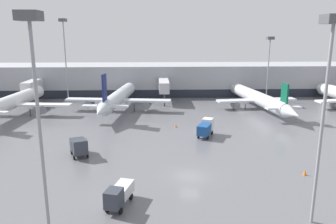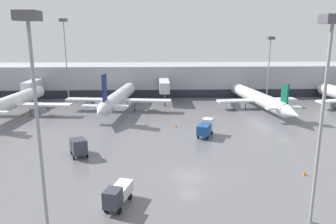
{
  "view_description": "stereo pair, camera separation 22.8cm",
  "coord_description": "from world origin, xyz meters",
  "px_view_note": "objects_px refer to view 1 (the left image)",
  "views": [
    {
      "loc": [
        -4.38,
        -39.45,
        18.09
      ],
      "look_at": [
        -1.92,
        23.75,
        3.0
      ],
      "focal_mm": 35.0,
      "sensor_mm": 36.0,
      "label": 1
    },
    {
      "loc": [
        -4.15,
        -39.46,
        18.09
      ],
      "look_at": [
        -1.92,
        23.75,
        3.0
      ],
      "focal_mm": 35.0,
      "sensor_mm": 36.0,
      "label": 2
    }
  ],
  "objects_px": {
    "apron_light_mast_1": "(269,50)",
    "apron_light_mast_4": "(34,66)",
    "parked_jet_1": "(257,98)",
    "service_truck_1": "(206,127)",
    "service_truck_0": "(79,146)",
    "parked_jet_4": "(12,102)",
    "apron_light_mast_0": "(64,39)",
    "traffic_cone_1": "(176,126)",
    "parked_jet_0": "(118,98)",
    "traffic_cone_0": "(305,172)",
    "apron_light_mast_3": "(329,65)",
    "service_truck_3": "(119,194)"
  },
  "relations": [
    {
      "from": "apron_light_mast_1",
      "to": "apron_light_mast_4",
      "type": "relative_size",
      "value": 0.88
    },
    {
      "from": "parked_jet_1",
      "to": "service_truck_1",
      "type": "height_order",
      "value": "parked_jet_1"
    },
    {
      "from": "apron_light_mast_4",
      "to": "service_truck_0",
      "type": "bearing_deg",
      "value": 94.94
    },
    {
      "from": "parked_jet_4",
      "to": "apron_light_mast_4",
      "type": "height_order",
      "value": "apron_light_mast_4"
    },
    {
      "from": "apron_light_mast_0",
      "to": "apron_light_mast_1",
      "type": "height_order",
      "value": "apron_light_mast_0"
    },
    {
      "from": "traffic_cone_1",
      "to": "parked_jet_0",
      "type": "bearing_deg",
      "value": 132.02
    },
    {
      "from": "service_truck_0",
      "to": "service_truck_1",
      "type": "xyz_separation_m",
      "value": [
        20.69,
        9.04,
        0.05
      ]
    },
    {
      "from": "traffic_cone_0",
      "to": "apron_light_mast_1",
      "type": "distance_m",
      "value": 51.58
    },
    {
      "from": "parked_jet_0",
      "to": "parked_jet_4",
      "type": "relative_size",
      "value": 0.98
    },
    {
      "from": "parked_jet_1",
      "to": "traffic_cone_1",
      "type": "height_order",
      "value": "parked_jet_1"
    },
    {
      "from": "parked_jet_0",
      "to": "parked_jet_1",
      "type": "relative_size",
      "value": 0.88
    },
    {
      "from": "parked_jet_0",
      "to": "traffic_cone_0",
      "type": "relative_size",
      "value": 45.06
    },
    {
      "from": "service_truck_0",
      "to": "traffic_cone_1",
      "type": "relative_size",
      "value": 6.71
    },
    {
      "from": "traffic_cone_1",
      "to": "apron_light_mast_1",
      "type": "bearing_deg",
      "value": 43.39
    },
    {
      "from": "parked_jet_4",
      "to": "apron_light_mast_3",
      "type": "xyz_separation_m",
      "value": [
        47.65,
        -45.15,
        12.26
      ]
    },
    {
      "from": "parked_jet_0",
      "to": "service_truck_1",
      "type": "distance_m",
      "value": 27.34
    },
    {
      "from": "service_truck_0",
      "to": "traffic_cone_0",
      "type": "relative_size",
      "value": 5.97
    },
    {
      "from": "service_truck_1",
      "to": "apron_light_mast_0",
      "type": "relative_size",
      "value": 0.24
    },
    {
      "from": "service_truck_3",
      "to": "traffic_cone_1",
      "type": "bearing_deg",
      "value": -178.85
    },
    {
      "from": "parked_jet_4",
      "to": "service_truck_3",
      "type": "xyz_separation_m",
      "value": [
        28.37,
        -41.32,
        -1.73
      ]
    },
    {
      "from": "parked_jet_1",
      "to": "traffic_cone_1",
      "type": "relative_size",
      "value": 57.31
    },
    {
      "from": "parked_jet_1",
      "to": "traffic_cone_0",
      "type": "bearing_deg",
      "value": 164.82
    },
    {
      "from": "apron_light_mast_1",
      "to": "service_truck_1",
      "type": "bearing_deg",
      "value": -124.61
    },
    {
      "from": "service_truck_1",
      "to": "service_truck_3",
      "type": "height_order",
      "value": "service_truck_1"
    },
    {
      "from": "traffic_cone_0",
      "to": "parked_jet_1",
      "type": "bearing_deg",
      "value": 81.93
    },
    {
      "from": "service_truck_3",
      "to": "apron_light_mast_4",
      "type": "distance_m",
      "value": 16.06
    },
    {
      "from": "service_truck_0",
      "to": "traffic_cone_0",
      "type": "height_order",
      "value": "service_truck_0"
    },
    {
      "from": "parked_jet_0",
      "to": "traffic_cone_0",
      "type": "distance_m",
      "value": 47.46
    },
    {
      "from": "parked_jet_1",
      "to": "apron_light_mast_0",
      "type": "distance_m",
      "value": 51.88
    },
    {
      "from": "parked_jet_0",
      "to": "apron_light_mast_3",
      "type": "xyz_separation_m",
      "value": [
        24.23,
        -48.71,
        12.14
      ]
    },
    {
      "from": "parked_jet_0",
      "to": "service_truck_0",
      "type": "distance_m",
      "value": 29.74
    },
    {
      "from": "traffic_cone_1",
      "to": "apron_light_mast_0",
      "type": "xyz_separation_m",
      "value": [
        -27.75,
        25.89,
        16.61
      ]
    },
    {
      "from": "service_truck_0",
      "to": "service_truck_3",
      "type": "height_order",
      "value": "service_truck_0"
    },
    {
      "from": "apron_light_mast_3",
      "to": "apron_light_mast_4",
      "type": "height_order",
      "value": "apron_light_mast_4"
    },
    {
      "from": "service_truck_0",
      "to": "apron_light_mast_4",
      "type": "bearing_deg",
      "value": -17.42
    },
    {
      "from": "service_truck_3",
      "to": "traffic_cone_0",
      "type": "xyz_separation_m",
      "value": [
        23.57,
        7.06,
        -1.06
      ]
    },
    {
      "from": "traffic_cone_0",
      "to": "traffic_cone_1",
      "type": "xyz_separation_m",
      "value": [
        -15.55,
        23.43,
        -0.04
      ]
    },
    {
      "from": "apron_light_mast_0",
      "to": "traffic_cone_0",
      "type": "bearing_deg",
      "value": -48.72
    },
    {
      "from": "traffic_cone_0",
      "to": "apron_light_mast_0",
      "type": "distance_m",
      "value": 67.69
    },
    {
      "from": "parked_jet_0",
      "to": "apron_light_mast_3",
      "type": "distance_m",
      "value": 55.74
    },
    {
      "from": "traffic_cone_0",
      "to": "apron_light_mast_0",
      "type": "height_order",
      "value": "apron_light_mast_0"
    },
    {
      "from": "service_truck_1",
      "to": "traffic_cone_1",
      "type": "bearing_deg",
      "value": 62.67
    },
    {
      "from": "parked_jet_4",
      "to": "service_truck_1",
      "type": "relative_size",
      "value": 6.5
    },
    {
      "from": "traffic_cone_1",
      "to": "service_truck_3",
      "type": "bearing_deg",
      "value": -104.74
    },
    {
      "from": "apron_light_mast_0",
      "to": "apron_light_mast_3",
      "type": "height_order",
      "value": "apron_light_mast_0"
    },
    {
      "from": "service_truck_1",
      "to": "traffic_cone_0",
      "type": "xyz_separation_m",
      "value": [
        10.54,
        -17.3,
        -1.28
      ]
    },
    {
      "from": "parked_jet_0",
      "to": "service_truck_1",
      "type": "height_order",
      "value": "parked_jet_0"
    },
    {
      "from": "service_truck_0",
      "to": "service_truck_1",
      "type": "distance_m",
      "value": 22.58
    },
    {
      "from": "parked_jet_0",
      "to": "apron_light_mast_3",
      "type": "height_order",
      "value": "apron_light_mast_3"
    },
    {
      "from": "traffic_cone_0",
      "to": "apron_light_mast_0",
      "type": "xyz_separation_m",
      "value": [
        -43.3,
        49.32,
        16.57
      ]
    }
  ]
}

